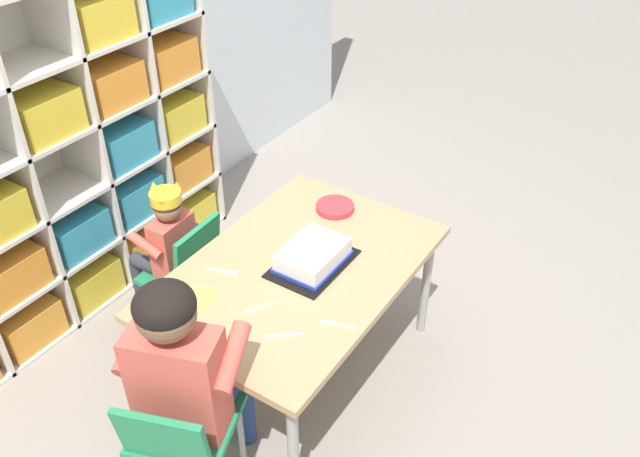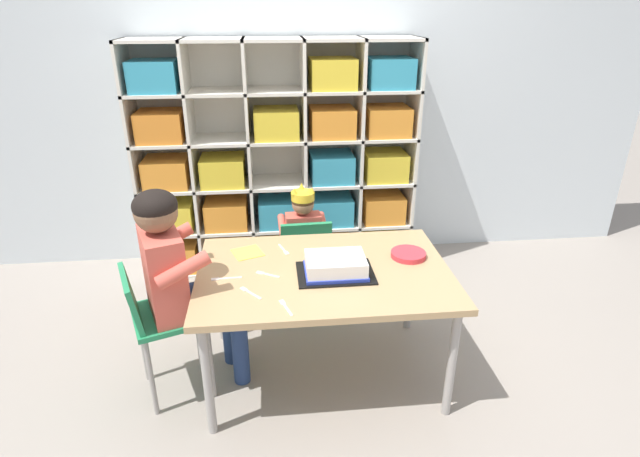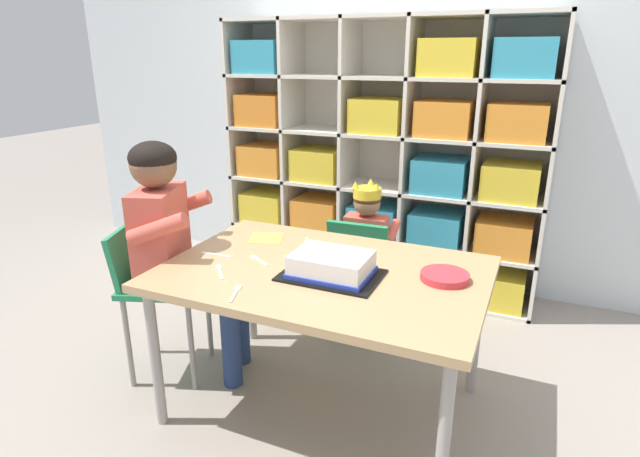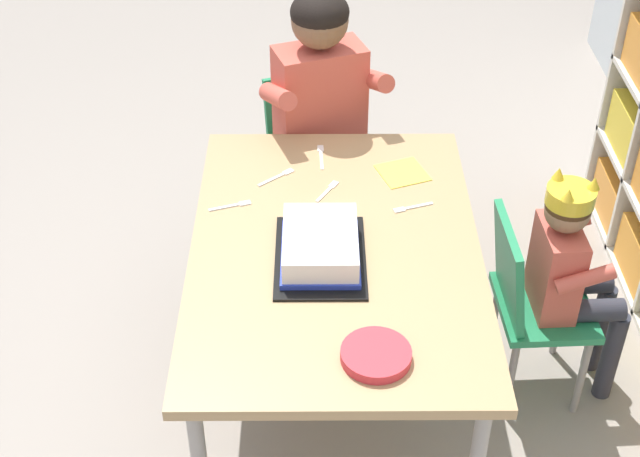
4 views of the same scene
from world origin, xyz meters
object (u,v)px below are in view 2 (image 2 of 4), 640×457
(classroom_chair_blue, at_px, (305,258))
(birthday_cake_on_tray, at_px, (335,267))
(activity_table, at_px, (324,279))
(fork_by_napkin, at_px, (266,274))
(fork_at_table_front_edge, at_px, (249,292))
(adult_helper_seated, at_px, (178,270))
(paper_plate_stack, at_px, (408,254))
(fork_beside_plate_stack, at_px, (224,278))
(fork_near_cake_tray, at_px, (285,307))
(child_with_crown, at_px, (303,231))
(classroom_chair_adult_side, at_px, (160,317))
(fork_scattered_mid_table, at_px, (284,250))

(classroom_chair_blue, relative_size, birthday_cake_on_tray, 1.77)
(activity_table, distance_m, birthday_cake_on_tray, 0.11)
(fork_by_napkin, height_order, fork_at_table_front_edge, same)
(adult_helper_seated, xyz_separation_m, paper_plate_stack, (1.12, 0.11, -0.03))
(activity_table, xyz_separation_m, fork_beside_plate_stack, (-0.47, -0.04, 0.05))
(adult_helper_seated, bearing_deg, birthday_cake_on_tray, -111.54)
(classroom_chair_blue, xyz_separation_m, fork_beside_plate_stack, (-0.42, -0.63, 0.24))
(fork_at_table_front_edge, bearing_deg, fork_near_cake_tray, 9.24)
(fork_beside_plate_stack, relative_size, fork_at_table_front_edge, 1.24)
(child_with_crown, height_order, birthday_cake_on_tray, child_with_crown)
(classroom_chair_adult_side, distance_m, adult_helper_seated, 0.25)
(activity_table, xyz_separation_m, classroom_chair_blue, (-0.05, 0.60, -0.19))
(adult_helper_seated, xyz_separation_m, birthday_cake_on_tray, (0.73, -0.02, -0.01))
(child_with_crown, distance_m, classroom_chair_adult_side, 1.06)
(birthday_cake_on_tray, distance_m, fork_by_napkin, 0.33)
(activity_table, bearing_deg, classroom_chair_blue, 94.78)
(fork_beside_plate_stack, height_order, fork_at_table_front_edge, same)
(child_with_crown, height_order, fork_near_cake_tray, child_with_crown)
(classroom_chair_adult_side, bearing_deg, fork_near_cake_tray, -132.57)
(classroom_chair_blue, relative_size, paper_plate_stack, 3.65)
(classroom_chair_adult_side, bearing_deg, fork_beside_plate_stack, -106.08)
(paper_plate_stack, bearing_deg, classroom_chair_blue, 134.22)
(adult_helper_seated, height_order, fork_by_napkin, adult_helper_seated)
(classroom_chair_blue, bearing_deg, activity_table, 92.06)
(fork_beside_plate_stack, distance_m, fork_by_napkin, 0.20)
(classroom_chair_blue, xyz_separation_m, adult_helper_seated, (-0.63, -0.62, 0.29))
(classroom_chair_adult_side, height_order, fork_by_napkin, classroom_chair_adult_side)
(activity_table, bearing_deg, child_with_crown, 94.42)
(paper_plate_stack, xyz_separation_m, fork_at_table_front_edge, (-0.79, -0.27, -0.01))
(adult_helper_seated, distance_m, birthday_cake_on_tray, 0.73)
(fork_scattered_mid_table, bearing_deg, classroom_chair_blue, -38.86)
(paper_plate_stack, xyz_separation_m, fork_near_cake_tray, (-0.64, -0.40, -0.01))
(fork_beside_plate_stack, xyz_separation_m, fork_at_table_front_edge, (0.12, -0.14, 0.00))
(adult_helper_seated, bearing_deg, fork_scattered_mid_table, -82.97)
(classroom_chair_adult_side, bearing_deg, adult_helper_seated, -90.00)
(birthday_cake_on_tray, bearing_deg, fork_beside_plate_stack, 179.41)
(birthday_cake_on_tray, relative_size, fork_beside_plate_stack, 2.57)
(activity_table, relative_size, fork_beside_plate_stack, 8.58)
(activity_table, height_order, birthday_cake_on_tray, birthday_cake_on_tray)
(child_with_crown, xyz_separation_m, fork_scattered_mid_table, (-0.13, -0.47, 0.11))
(paper_plate_stack, bearing_deg, fork_by_napkin, -171.48)
(birthday_cake_on_tray, xyz_separation_m, fork_beside_plate_stack, (-0.52, 0.01, -0.04))
(adult_helper_seated, relative_size, fork_scattered_mid_table, 8.51)
(activity_table, relative_size, fork_by_napkin, 10.77)
(fork_by_napkin, bearing_deg, classroom_chair_adult_side, -144.65)
(birthday_cake_on_tray, xyz_separation_m, paper_plate_stack, (0.39, 0.13, -0.03))
(fork_at_table_front_edge, bearing_deg, classroom_chair_adult_side, -145.31)
(fork_at_table_front_edge, distance_m, fork_near_cake_tray, 0.20)
(fork_scattered_mid_table, relative_size, fork_near_cake_tray, 0.98)
(classroom_chair_adult_side, relative_size, fork_by_napkin, 6.11)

